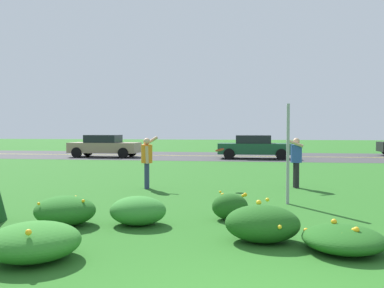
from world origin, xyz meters
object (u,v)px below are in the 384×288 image
(sign_post_near_path, at_px, (288,154))
(frisbee_red, at_px, (220,150))
(person_catcher_blue_shirt, at_px, (296,158))
(person_thrower_orange_shirt, at_px, (147,158))
(car_dark_green_center_left, at_px, (255,147))
(car_tan_leftmost, at_px, (104,146))

(sign_post_near_path, bearing_deg, frisbee_red, 127.01)
(sign_post_near_path, relative_size, person_catcher_blue_shirt, 1.57)
(sign_post_near_path, relative_size, person_thrower_orange_shirt, 1.51)
(person_catcher_blue_shirt, relative_size, frisbee_red, 5.43)
(car_dark_green_center_left, bearing_deg, frisbee_red, -93.85)
(frisbee_red, height_order, car_tan_leftmost, car_tan_leftmost)
(sign_post_near_path, height_order, person_catcher_blue_shirt, sign_post_near_path)
(sign_post_near_path, xyz_separation_m, person_thrower_orange_shirt, (-4.06, 2.06, -0.29))
(sign_post_near_path, xyz_separation_m, person_catcher_blue_shirt, (0.44, 2.94, -0.29))
(frisbee_red, relative_size, car_tan_leftmost, 0.06)
(person_thrower_orange_shirt, height_order, frisbee_red, person_thrower_orange_shirt)
(person_thrower_orange_shirt, xyz_separation_m, car_dark_green_center_left, (3.10, 14.02, -0.18))
(person_catcher_blue_shirt, relative_size, car_dark_green_center_left, 0.34)
(person_catcher_blue_shirt, height_order, frisbee_red, person_catcher_blue_shirt)
(frisbee_red, bearing_deg, car_tan_leftmost, 123.02)
(person_catcher_blue_shirt, relative_size, car_tan_leftmost, 0.34)
(person_thrower_orange_shirt, height_order, car_dark_green_center_left, person_thrower_orange_shirt)
(person_catcher_blue_shirt, bearing_deg, car_dark_green_center_left, 96.08)
(person_catcher_blue_shirt, height_order, car_dark_green_center_left, person_catcher_blue_shirt)
(car_tan_leftmost, bearing_deg, sign_post_near_path, -56.34)
(sign_post_near_path, bearing_deg, person_catcher_blue_shirt, 81.49)
(person_catcher_blue_shirt, distance_m, frisbee_red, 2.37)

